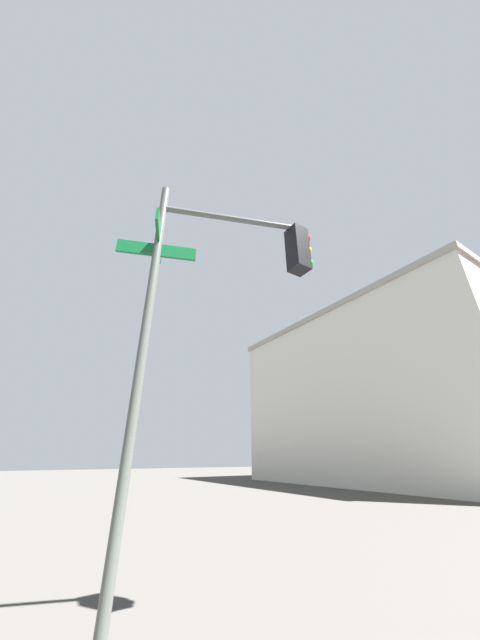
% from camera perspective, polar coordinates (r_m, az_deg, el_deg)
% --- Properties ---
extents(traffic_signal_near, '(1.38, 2.78, 5.55)m').
position_cam_1_polar(traffic_signal_near, '(4.29, -2.75, 7.15)').
color(traffic_signal_near, '#474C47').
rests_on(traffic_signal_near, ground_plane).
extents(building_stucco, '(19.13, 24.56, 11.69)m').
position_cam_1_polar(building_stucco, '(31.44, 32.18, -13.62)').
color(building_stucco, beige).
rests_on(building_stucco, ground_plane).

